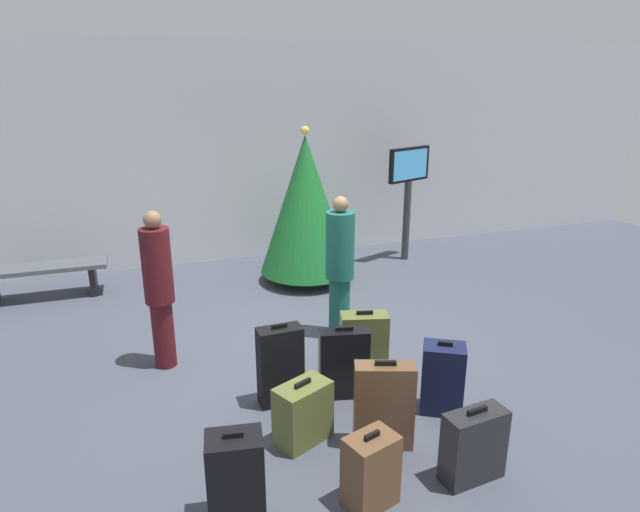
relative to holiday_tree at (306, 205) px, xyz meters
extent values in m
plane|color=#424754|center=(-0.57, -2.19, -1.17)|extent=(16.00, 16.00, 0.00)
cube|color=silver|center=(-0.57, 1.47, 0.58)|extent=(16.00, 0.20, 3.51)
cylinder|color=#4C3319|center=(0.00, 0.00, -1.09)|extent=(0.12, 0.12, 0.16)
cone|color=#196628|center=(0.00, 0.00, 0.00)|extent=(1.37, 1.37, 2.02)
sphere|color=#F2D84C|center=(0.00, 0.00, 1.07)|extent=(0.12, 0.12, 0.12)
sphere|color=blue|center=(0.08, 0.13, 0.54)|extent=(0.08, 0.08, 0.08)
sphere|color=red|center=(-0.18, 0.39, -0.32)|extent=(0.08, 0.08, 0.08)
sphere|color=yellow|center=(0.33, 0.12, -0.09)|extent=(0.08, 0.08, 0.08)
cylinder|color=#333338|center=(1.89, 0.45, -0.51)|extent=(0.12, 0.12, 1.33)
cube|color=black|center=(1.89, 0.45, 0.43)|extent=(0.83, 0.39, 0.55)
cube|color=#4CB2F2|center=(1.89, 0.40, 0.43)|extent=(0.73, 0.29, 0.46)
cube|color=#4C5159|center=(-3.68, 0.46, -0.72)|extent=(1.70, 0.44, 0.06)
cube|color=black|center=(-3.04, 0.46, -0.96)|extent=(0.08, 0.35, 0.42)
cylinder|color=#19594C|center=(-0.17, -1.91, -0.81)|extent=(0.25, 0.25, 0.74)
cylinder|color=#19594C|center=(-0.17, -1.91, -0.04)|extent=(0.33, 0.33, 0.79)
sphere|color=#8C6647|center=(-0.17, -1.91, 0.44)|extent=(0.18, 0.18, 0.18)
cylinder|color=#4C1419|center=(-2.20, -2.00, -0.80)|extent=(0.23, 0.23, 0.74)
cylinder|color=#4C1419|center=(-2.20, -2.00, -0.04)|extent=(0.42, 0.42, 0.79)
sphere|color=#8C6647|center=(-2.20, -2.00, 0.45)|extent=(0.18, 0.18, 0.18)
cube|color=#141938|center=(0.19, -3.68, -0.84)|extent=(0.47, 0.43, 0.67)
cube|color=black|center=(0.19, -3.68, -0.49)|extent=(0.13, 0.09, 0.04)
cube|color=brown|center=(-0.54, -3.98, -0.79)|extent=(0.53, 0.34, 0.76)
cube|color=black|center=(-0.54, -3.98, -0.40)|extent=(0.17, 0.09, 0.04)
cube|color=black|center=(-0.59, -3.16, -0.82)|extent=(0.50, 0.28, 0.70)
cube|color=black|center=(-0.59, -3.16, -0.46)|extent=(0.17, 0.06, 0.04)
cube|color=black|center=(-1.86, -4.43, -0.83)|extent=(0.43, 0.33, 0.69)
cube|color=black|center=(-1.86, -4.43, -0.46)|extent=(0.14, 0.05, 0.04)
cube|color=black|center=(-1.19, -3.08, -0.79)|extent=(0.43, 0.22, 0.78)
cube|color=black|center=(-1.19, -3.08, -0.38)|extent=(0.15, 0.04, 0.04)
cube|color=brown|center=(-0.91, -4.57, -0.89)|extent=(0.43, 0.36, 0.56)
cube|color=black|center=(-0.91, -4.57, -0.59)|extent=(0.13, 0.07, 0.04)
cube|color=#232326|center=(-0.05, -4.57, -0.88)|extent=(0.52, 0.27, 0.58)
cube|color=black|center=(-0.05, -4.57, -0.57)|extent=(0.18, 0.05, 0.04)
cube|color=#59602D|center=(-0.18, -2.71, -0.87)|extent=(0.54, 0.36, 0.61)
cube|color=black|center=(-0.18, -2.71, -0.54)|extent=(0.18, 0.07, 0.04)
cube|color=#59602D|center=(-1.16, -3.71, -0.91)|extent=(0.54, 0.45, 0.54)
cube|color=black|center=(-1.16, -3.71, -0.62)|extent=(0.16, 0.10, 0.04)
camera|label=1|loc=(-2.29, -7.57, 1.83)|focal=31.01mm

